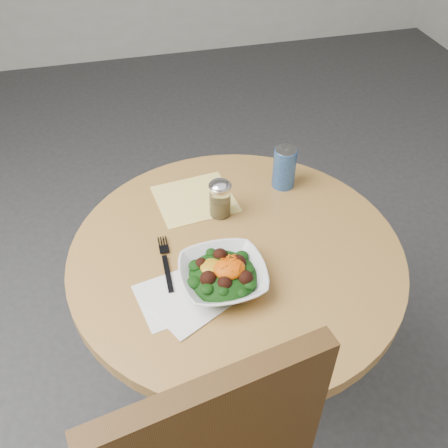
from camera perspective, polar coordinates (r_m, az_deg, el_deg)
ground at (r=1.95m, az=1.02°, el=-18.65°), size 6.00×6.00×0.00m
table at (r=1.49m, az=1.28°, el=-8.33°), size 0.90×0.90×0.75m
cloth_napkin at (r=1.50m, az=-3.34°, el=2.89°), size 0.25×0.23×0.00m
paper_napkins at (r=1.23m, az=-5.14°, el=-8.68°), size 0.23×0.22×0.00m
salad_bowl at (r=1.24m, az=-0.13°, el=-5.91°), size 0.22×0.22×0.08m
fork at (r=1.31m, az=-6.67°, el=-4.25°), size 0.03×0.20×0.00m
spice_shaker at (r=1.41m, az=-0.46°, el=2.92°), size 0.06×0.06×0.12m
beverage_can at (r=1.53m, az=6.91°, el=6.42°), size 0.07×0.07×0.13m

